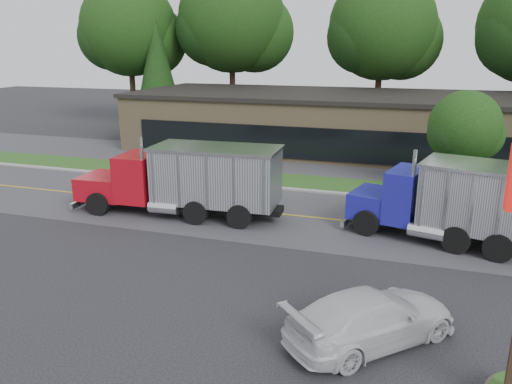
% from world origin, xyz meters
% --- Properties ---
extents(ground, '(140.00, 140.00, 0.00)m').
position_xyz_m(ground, '(0.00, 0.00, 0.00)').
color(ground, '#3A3A40').
rests_on(ground, ground).
extents(road, '(60.00, 8.00, 0.02)m').
position_xyz_m(road, '(0.00, 9.00, 0.00)').
color(road, '#4F4F53').
rests_on(road, ground).
extents(center_line, '(60.00, 0.12, 0.01)m').
position_xyz_m(center_line, '(0.00, 9.00, 0.00)').
color(center_line, gold).
rests_on(center_line, ground).
extents(curb, '(60.00, 0.30, 0.12)m').
position_xyz_m(curb, '(0.00, 13.20, 0.00)').
color(curb, '#9E9E99').
rests_on(curb, ground).
extents(grass_verge, '(60.00, 3.40, 0.03)m').
position_xyz_m(grass_verge, '(0.00, 15.00, 0.00)').
color(grass_verge, '#25531C').
rests_on(grass_verge, ground).
extents(far_parking, '(60.00, 7.00, 0.02)m').
position_xyz_m(far_parking, '(0.00, 20.00, 0.00)').
color(far_parking, '#4F4F53').
rests_on(far_parking, ground).
extents(strip_mall, '(32.00, 12.00, 4.00)m').
position_xyz_m(strip_mall, '(2.00, 26.00, 2.00)').
color(strip_mall, '#98815D').
rests_on(strip_mall, ground).
extents(tree_far_a, '(9.94, 9.35, 14.17)m').
position_xyz_m(tree_far_a, '(-19.85, 32.12, 9.04)').
color(tree_far_a, '#382619').
rests_on(tree_far_a, ground).
extents(tree_far_b, '(10.75, 10.12, 15.33)m').
position_xyz_m(tree_far_b, '(-9.84, 34.13, 9.79)').
color(tree_far_b, '#382619').
rests_on(tree_far_b, ground).
extents(tree_far_c, '(9.84, 9.26, 14.03)m').
position_xyz_m(tree_far_c, '(4.15, 34.12, 8.95)').
color(tree_far_c, '#382619').
rests_on(tree_far_c, ground).
extents(evergreen_left, '(4.67, 4.67, 10.62)m').
position_xyz_m(evergreen_left, '(-16.00, 30.00, 5.84)').
color(evergreen_left, '#382619').
rests_on(evergreen_left, ground).
extents(tree_verge, '(3.93, 3.70, 5.61)m').
position_xyz_m(tree_verge, '(10.06, 15.05, 3.56)').
color(tree_verge, '#382619').
rests_on(tree_verge, ground).
extents(dump_truck_red, '(10.07, 3.11, 3.36)m').
position_xyz_m(dump_truck_red, '(-2.29, 7.58, 1.81)').
color(dump_truck_red, black).
rests_on(dump_truck_red, ground).
extents(dump_truck_blue, '(7.56, 4.21, 3.36)m').
position_xyz_m(dump_truck_blue, '(9.19, 7.82, 1.80)').
color(dump_truck_blue, black).
rests_on(dump_truck_blue, ground).
extents(rally_car, '(4.95, 5.00, 1.45)m').
position_xyz_m(rally_car, '(6.92, -0.56, 0.73)').
color(rally_car, silver).
rests_on(rally_car, ground).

